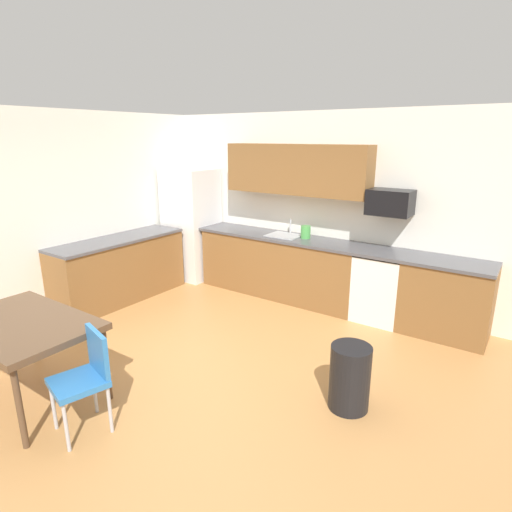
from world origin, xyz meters
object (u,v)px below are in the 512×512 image
kettle (306,233)px  refrigerator (192,224)px  oven_range (380,286)px  dining_table (21,328)px  chair_near_table (86,373)px  trash_bin (350,377)px  microwave (390,202)px

kettle → refrigerator: bearing=-176.5°
oven_range → kettle: bearing=177.5°
oven_range → refrigerator: bearing=-178.6°
oven_range → kettle: (-1.16, 0.05, 0.56)m
dining_table → chair_near_table: (0.85, 0.06, -0.20)m
oven_range → kettle: kettle is taller
refrigerator → trash_bin: bearing=-27.8°
oven_range → microwave: 1.10m
oven_range → trash_bin: size_ratio=1.52×
dining_table → trash_bin: size_ratio=2.33×
chair_near_table → trash_bin: bearing=41.7°
microwave → trash_bin: microwave is taller
trash_bin → chair_near_table: bearing=-138.3°
dining_table → kettle: kettle is taller
microwave → trash_bin: (0.43, -2.13, -1.25)m
oven_range → kettle: 1.29m
trash_bin → kettle: bearing=127.3°
chair_near_table → microwave: bearing=71.1°
oven_range → microwave: size_ratio=1.69×
refrigerator → chair_near_table: 4.01m
chair_near_table → kettle: (0.08, 3.56, 0.52)m
microwave → kettle: size_ratio=2.70×
dining_table → chair_near_table: bearing=3.8°
kettle → chair_near_table: bearing=-91.3°
refrigerator → oven_range: size_ratio=2.02×
kettle → trash_bin: bearing=-52.7°
refrigerator → chair_near_table: (2.03, -3.43, -0.42)m
refrigerator → chair_near_table: refrigerator is taller
refrigerator → trash_bin: (3.70, -1.95, -0.62)m
dining_table → chair_near_table: size_ratio=1.65×
microwave → chair_near_table: 3.95m
microwave → refrigerator: bearing=-176.8°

